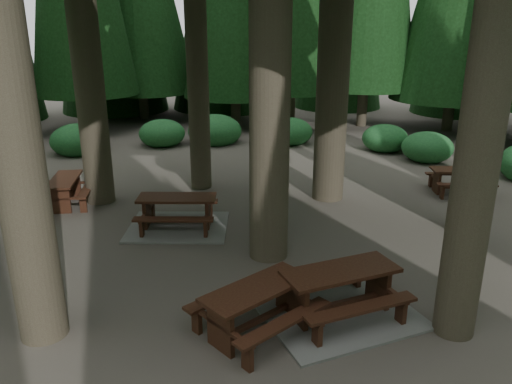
# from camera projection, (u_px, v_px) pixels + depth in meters

# --- Properties ---
(ground) EXTENTS (80.00, 80.00, 0.00)m
(ground) POSITION_uv_depth(u_px,v_px,m) (232.00, 258.00, 10.98)
(ground) COLOR #514A42
(ground) RESTS_ON ground
(picnic_table_a) EXTENTS (3.27, 3.07, 0.88)m
(picnic_table_a) POSITION_uv_depth(u_px,v_px,m) (339.00, 298.00, 8.76)
(picnic_table_a) COLOR gray
(picnic_table_a) RESTS_ON ground
(picnic_table_b) EXTENTS (1.76, 2.04, 0.77)m
(picnic_table_b) POSITION_uv_depth(u_px,v_px,m) (65.00, 187.00, 14.07)
(picnic_table_b) COLOR #361410
(picnic_table_b) RESTS_ON ground
(picnic_table_c) EXTENTS (2.56, 2.16, 0.83)m
(picnic_table_c) POSITION_uv_depth(u_px,v_px,m) (178.00, 217.00, 12.52)
(picnic_table_c) COLOR gray
(picnic_table_c) RESTS_ON ground
(picnic_table_d) EXTENTS (1.77, 1.44, 0.75)m
(picnic_table_d) POSITION_uv_depth(u_px,v_px,m) (460.00, 177.00, 15.07)
(picnic_table_d) COLOR #361410
(picnic_table_d) RESTS_ON ground
(picnic_table_e) EXTENTS (2.45, 2.45, 0.83)m
(picnic_table_e) POSITION_uv_depth(u_px,v_px,m) (257.00, 302.00, 8.20)
(picnic_table_e) COLOR #361410
(picnic_table_e) RESTS_ON ground
(shrub_ring) EXTENTS (23.86, 24.64, 1.49)m
(shrub_ring) POSITION_uv_depth(u_px,v_px,m) (265.00, 229.00, 11.52)
(shrub_ring) COLOR #205F30
(shrub_ring) RESTS_ON ground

